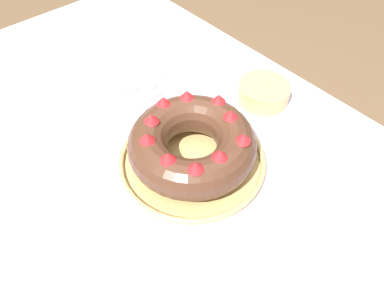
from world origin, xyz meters
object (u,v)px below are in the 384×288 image
at_px(side_bowl, 264,92).
at_px(bundt_cake, 192,143).
at_px(fork, 136,95).
at_px(serving_knife, 120,95).
at_px(cake_knife, 132,106).
at_px(serving_dish, 192,160).

bearing_deg(side_bowl, bundt_cake, -81.84).
xyz_separation_m(fork, serving_knife, (-0.02, -0.03, 0.00)).
distance_m(fork, cake_knife, 0.04).
relative_size(serving_dish, side_bowl, 2.47).
xyz_separation_m(serving_dish, side_bowl, (-0.04, 0.28, 0.01)).
height_order(bundt_cake, cake_knife, bundt_cake).
bearing_deg(side_bowl, fork, -133.79).
height_order(serving_dish, side_bowl, side_bowl).
height_order(bundt_cake, side_bowl, bundt_cake).
bearing_deg(serving_knife, cake_knife, -2.76).
relative_size(serving_knife, side_bowl, 1.84).
height_order(serving_knife, side_bowl, side_bowl).
relative_size(serving_dish, fork, 1.53).
distance_m(fork, side_bowl, 0.33).
bearing_deg(side_bowl, serving_dish, -81.83).
height_order(bundt_cake, fork, bundt_cake).
height_order(serving_dish, bundt_cake, bundt_cake).
distance_m(serving_dish, fork, 0.27).
relative_size(fork, serving_knife, 0.88).
distance_m(fork, serving_knife, 0.04).
bearing_deg(cake_knife, bundt_cake, -7.72).
xyz_separation_m(fork, side_bowl, (0.23, 0.24, 0.02)).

